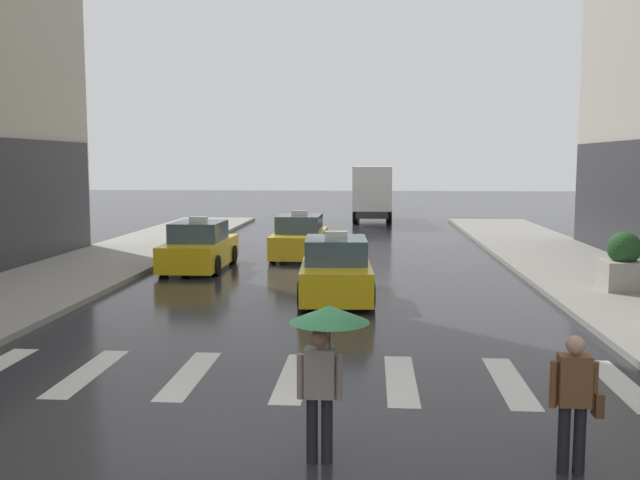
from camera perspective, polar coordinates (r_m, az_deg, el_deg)
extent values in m
plane|color=#26262B|center=(9.39, -4.20, -16.47)|extent=(160.00, 160.00, 0.00)
cube|color=silver|center=(13.06, -18.26, -10.12)|extent=(0.50, 2.80, 0.01)
cube|color=silver|center=(12.50, -10.48, -10.65)|extent=(0.50, 2.80, 0.01)
cube|color=silver|center=(12.18, -2.11, -11.00)|extent=(0.50, 2.80, 0.01)
cube|color=silver|center=(12.12, 6.54, -11.13)|extent=(0.50, 2.80, 0.01)
cube|color=silver|center=(12.33, 15.09, -11.01)|extent=(0.50, 2.80, 0.01)
cube|color=silver|center=(12.79, 23.17, -10.67)|extent=(0.50, 2.80, 0.01)
cube|color=yellow|center=(18.96, 1.29, -2.98)|extent=(2.05, 4.59, 0.84)
cube|color=#384C5B|center=(18.75, 1.30, -0.80)|extent=(1.72, 2.19, 0.64)
cube|color=silver|center=(18.70, 1.30, 0.45)|extent=(0.61, 0.27, 0.18)
cylinder|color=black|center=(20.34, -1.14, -3.00)|extent=(0.26, 0.67, 0.66)
cylinder|color=black|center=(20.35, 3.68, -3.01)|extent=(0.26, 0.67, 0.66)
cylinder|color=black|center=(17.68, -1.46, -4.42)|extent=(0.26, 0.67, 0.66)
cylinder|color=black|center=(17.69, 4.09, -4.43)|extent=(0.26, 0.67, 0.66)
cube|color=#F2EAB2|center=(21.20, -0.45, -1.87)|extent=(0.20, 0.05, 0.14)
cube|color=#F2EAB2|center=(21.21, 2.96, -1.88)|extent=(0.20, 0.05, 0.14)
cube|color=yellow|center=(24.27, -9.70, -1.01)|extent=(1.82, 4.51, 0.84)
cube|color=#384C5B|center=(24.09, -9.79, 0.70)|extent=(1.61, 2.11, 0.64)
cube|color=silver|center=(24.06, -9.80, 1.67)|extent=(0.60, 0.24, 0.18)
cylinder|color=black|center=(25.81, -10.79, -1.11)|extent=(0.22, 0.66, 0.66)
cylinder|color=black|center=(25.42, -7.07, -1.17)|extent=(0.22, 0.66, 0.66)
cylinder|color=black|center=(23.25, -12.54, -1.97)|extent=(0.22, 0.66, 0.66)
cylinder|color=black|center=(22.81, -8.43, -2.05)|extent=(0.22, 0.66, 0.66)
cube|color=#F2EAB2|center=(26.61, -9.82, -0.28)|extent=(0.20, 0.04, 0.14)
cube|color=#F2EAB2|center=(26.32, -7.16, -0.31)|extent=(0.20, 0.04, 0.14)
cube|color=gold|center=(26.90, -1.64, -0.21)|extent=(1.85, 4.52, 0.84)
cube|color=#384C5B|center=(26.73, -1.67, 1.34)|extent=(1.62, 2.12, 0.64)
cube|color=silver|center=(26.70, -1.67, 2.22)|extent=(0.60, 0.25, 0.18)
cylinder|color=black|center=(28.37, -3.05, -0.34)|extent=(0.23, 0.66, 0.66)
cylinder|color=black|center=(28.19, 0.40, -0.38)|extent=(0.23, 0.66, 0.66)
cylinder|color=black|center=(25.72, -3.87, -1.04)|extent=(0.23, 0.66, 0.66)
cylinder|color=black|center=(25.51, -0.08, -1.09)|extent=(0.23, 0.66, 0.66)
cube|color=#F2EAB2|center=(29.22, -2.36, 0.39)|extent=(0.20, 0.04, 0.14)
cube|color=#F2EAB2|center=(29.08, 0.10, 0.37)|extent=(0.20, 0.04, 0.14)
cube|color=#2D2D2D|center=(42.76, 4.26, 2.34)|extent=(1.86, 6.62, 0.40)
cube|color=silver|center=(45.99, 4.31, 4.18)|extent=(2.12, 1.82, 2.10)
cube|color=#384C5B|center=(46.89, 4.33, 4.67)|extent=(1.89, 0.06, 0.95)
cube|color=silver|center=(41.78, 4.27, 4.23)|extent=(2.25, 4.82, 2.50)
cylinder|color=black|center=(45.88, 3.05, 2.37)|extent=(0.29, 0.90, 0.90)
cylinder|color=black|center=(45.87, 5.55, 2.35)|extent=(0.29, 0.90, 0.90)
cylinder|color=black|center=(41.36, 2.86, 1.93)|extent=(0.29, 0.90, 0.90)
cylinder|color=black|center=(41.34, 5.63, 1.91)|extent=(0.29, 0.90, 0.90)
cylinder|color=black|center=(8.84, -0.64, -15.07)|extent=(0.14, 0.14, 0.82)
cylinder|color=black|center=(8.83, 0.57, -15.10)|extent=(0.14, 0.14, 0.82)
cube|color=gray|center=(8.60, -0.04, -10.67)|extent=(0.36, 0.24, 0.60)
sphere|color=#9E7051|center=(8.48, -0.04, -7.96)|extent=(0.22, 0.22, 0.22)
cylinder|color=gray|center=(8.63, -1.59, -10.95)|extent=(0.09, 0.09, 0.55)
cylinder|color=gray|center=(8.60, 1.52, -11.02)|extent=(0.09, 0.09, 0.55)
cylinder|color=#4C4C4C|center=(8.51, 0.78, -8.76)|extent=(0.02, 0.02, 1.00)
cone|color=#19512D|center=(8.41, 0.78, -5.99)|extent=(0.96, 0.96, 0.20)
cylinder|color=black|center=(9.02, 19.10, -14.96)|extent=(0.14, 0.14, 0.82)
cylinder|color=black|center=(9.07, 20.24, -14.89)|extent=(0.14, 0.14, 0.82)
cube|color=brown|center=(8.82, 19.84, -10.62)|extent=(0.36, 0.24, 0.60)
sphere|color=tan|center=(8.71, 19.95, -7.97)|extent=(0.22, 0.22, 0.22)
cylinder|color=brown|center=(8.77, 18.36, -10.99)|extent=(0.09, 0.09, 0.55)
cylinder|color=brown|center=(8.90, 21.28, -10.86)|extent=(0.09, 0.09, 0.55)
cube|color=brown|center=(8.98, 21.54, -12.25)|extent=(0.10, 0.20, 0.28)
cube|color=#A8A399|center=(20.95, 23.28, -2.64)|extent=(1.10, 1.10, 0.80)
sphere|color=#234C23|center=(20.85, 23.37, -0.60)|extent=(0.90, 0.90, 0.90)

